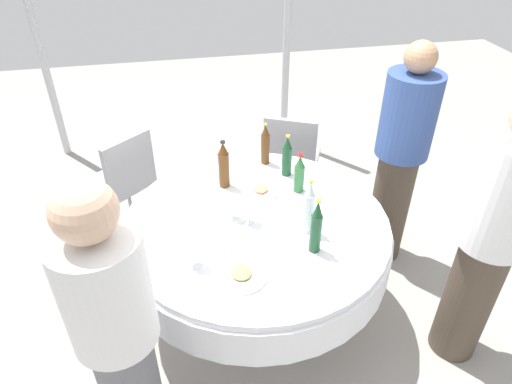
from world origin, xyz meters
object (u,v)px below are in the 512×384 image
at_px(bottle_dark_green_north, 287,157).
at_px(person_left, 400,157).
at_px(plate_east, 241,274).
at_px(person_mid, 491,239).
at_px(wine_glass_right, 249,207).
at_px(plate_south, 261,191).
at_px(wine_glass_far, 233,203).
at_px(wine_glass_inner, 194,250).
at_px(person_north, 118,335).
at_px(bottle_brown_right, 224,165).
at_px(bottle_dark_green_far, 316,227).
at_px(bottle_brown_left, 265,145).
at_px(chair_front, 124,178).
at_px(bottle_clear_mid, 309,208).
at_px(plate_west, 215,240).
at_px(bottle_green_inner, 299,174).
at_px(dining_table, 256,239).
at_px(chair_inner, 291,155).

xyz_separation_m(bottle_dark_green_north, person_left, (-0.07, -0.74, -0.05)).
distance_m(plate_east, person_mid, 1.26).
xyz_separation_m(wine_glass_right, plate_south, (0.27, -0.12, -0.09)).
distance_m(wine_glass_far, wine_glass_inner, 0.42).
bearing_deg(person_north, bottle_brown_right, -73.47).
xyz_separation_m(bottle_dark_green_far, person_mid, (-0.21, -0.85, -0.05)).
bearing_deg(person_left, plate_east, -76.01).
bearing_deg(person_mid, bottle_dark_green_far, -78.65).
bearing_deg(person_mid, plate_east, -69.37).
bearing_deg(bottle_brown_left, plate_east, 161.35).
relative_size(person_north, person_left, 0.99).
bearing_deg(wine_glass_inner, chair_front, 18.85).
height_order(bottle_clear_mid, bottle_dark_green_far, bottle_clear_mid).
bearing_deg(plate_south, plate_west, 139.97).
height_order(bottle_green_inner, wine_glass_inner, bottle_green_inner).
height_order(bottle_dark_green_far, bottle_green_inner, bottle_dark_green_far).
height_order(dining_table, bottle_green_inner, bottle_green_inner).
height_order(person_north, chair_front, person_north).
bearing_deg(chair_inner, plate_east, -88.56).
bearing_deg(person_north, bottle_green_inner, -92.37).
distance_m(dining_table, chair_inner, 1.13).
bearing_deg(bottle_green_inner, bottle_brown_left, 19.62).
bearing_deg(chair_inner, person_left, -25.16).
bearing_deg(person_left, chair_inner, -159.91).
relative_size(plate_east, plate_south, 1.23).
height_order(wine_glass_right, wine_glass_far, wine_glass_far).
height_order(dining_table, bottle_brown_right, bottle_brown_right).
distance_m(bottle_dark_green_far, wine_glass_far, 0.51).
bearing_deg(plate_west, wine_glass_right, -59.12).
height_order(dining_table, chair_inner, chair_inner).
xyz_separation_m(bottle_brown_right, wine_glass_right, (-0.39, -0.08, -0.04)).
relative_size(bottle_dark_green_north, bottle_dark_green_far, 0.88).
relative_size(bottle_dark_green_far, chair_front, 0.37).
height_order(bottle_dark_green_north, plate_east, bottle_dark_green_north).
distance_m(bottle_dark_green_far, bottle_green_inner, 0.54).
height_order(person_mid, chair_inner, person_mid).
distance_m(bottle_green_inner, plate_east, 0.81).
height_order(bottle_clear_mid, chair_inner, bottle_clear_mid).
bearing_deg(bottle_green_inner, bottle_dark_green_north, 7.50).
bearing_deg(bottle_dark_green_north, dining_table, 146.07).
height_order(wine_glass_inner, plate_south, wine_glass_inner).
height_order(bottle_brown_right, plate_west, bottle_brown_right).
xyz_separation_m(plate_south, person_mid, (-0.77, -1.02, 0.09)).
bearing_deg(bottle_brown_right, bottle_green_inner, -108.27).
bearing_deg(dining_table, wine_glass_right, 110.53).
xyz_separation_m(bottle_green_inner, wine_glass_right, (-0.25, 0.35, -0.01)).
xyz_separation_m(bottle_clear_mid, person_left, (0.50, -0.78, -0.07)).
bearing_deg(person_north, person_left, -103.49).
bearing_deg(bottle_brown_right, bottle_dark_green_north, -82.81).
bearing_deg(bottle_dark_green_north, plate_east, 152.21).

